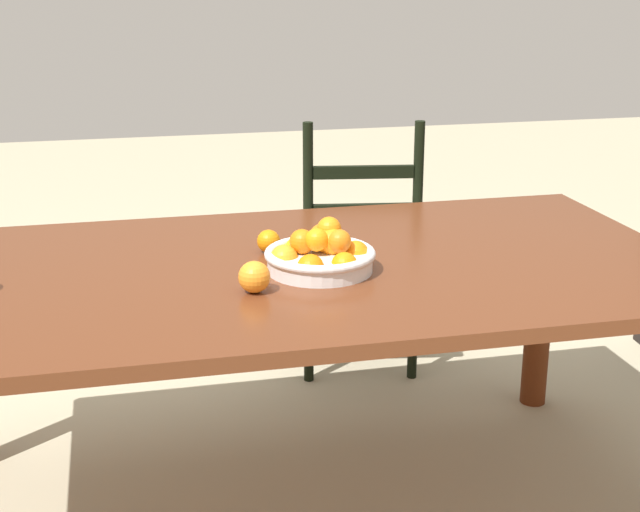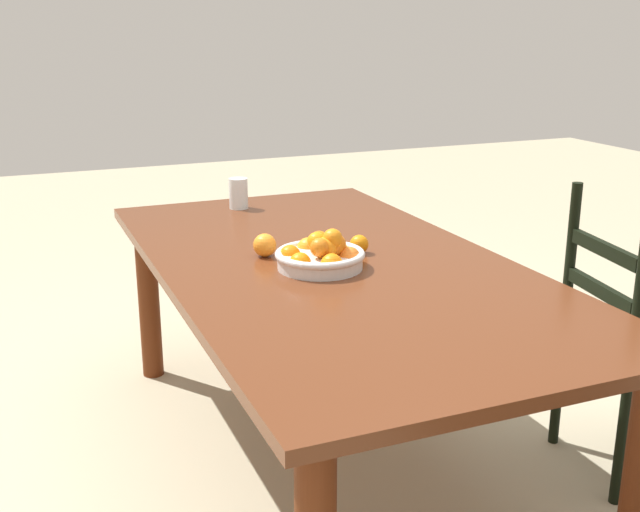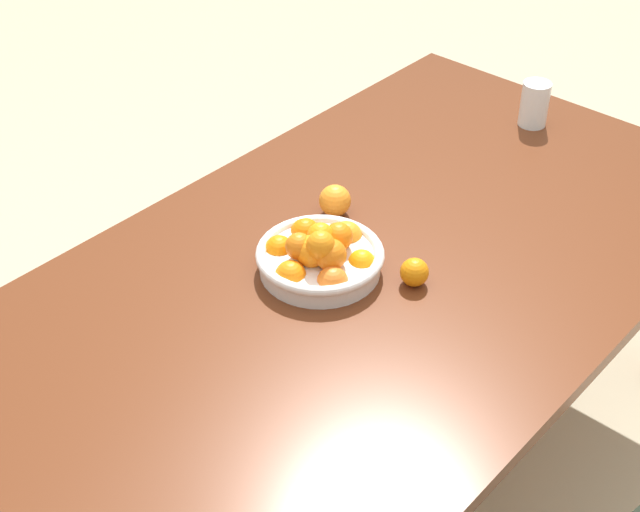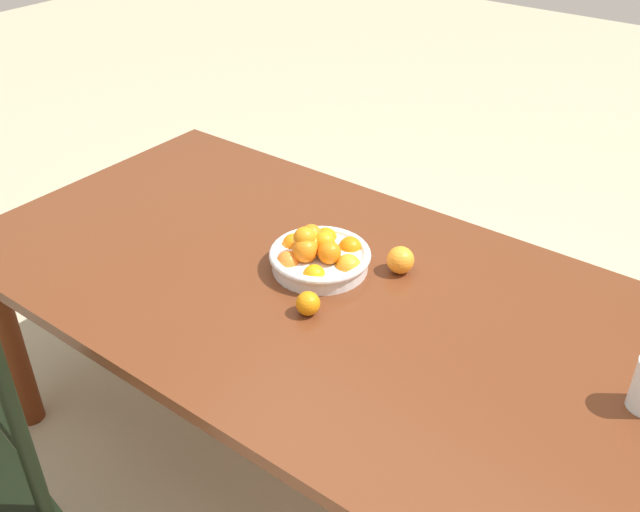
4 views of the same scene
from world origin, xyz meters
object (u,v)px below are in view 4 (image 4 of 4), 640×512
Objects in this scene: fruit_bowl at (319,255)px; orange_loose_1 at (400,260)px; dining_table at (318,311)px; orange_loose_0 at (308,303)px.

orange_loose_1 is (-0.19, -0.12, -0.01)m from fruit_bowl.
dining_table is 26.76× the size of orange_loose_1.
dining_table is at bearing 51.92° from orange_loose_1.
orange_loose_1 is (-0.15, -0.19, 0.13)m from dining_table.
fruit_bowl reaches higher than orange_loose_1.
fruit_bowl is (0.05, -0.06, 0.14)m from dining_table.
orange_loose_0 is (-0.06, 0.12, 0.12)m from dining_table.
orange_loose_0 is (-0.10, 0.18, -0.01)m from fruit_bowl.
orange_loose_0 is at bearing 119.77° from fruit_bowl.
fruit_bowl is at bearing 32.48° from orange_loose_1.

